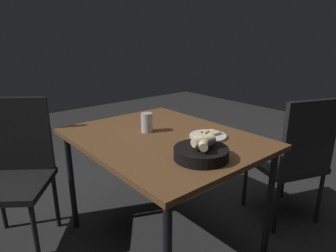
{
  "coord_description": "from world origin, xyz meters",
  "views": [
    {
      "loc": [
        -1.29,
        1.04,
        1.33
      ],
      "look_at": [
        0.01,
        -0.05,
        0.8
      ],
      "focal_mm": 30.65,
      "sensor_mm": 36.0,
      "label": 1
    }
  ],
  "objects_px": {
    "bread_basket": "(201,152)",
    "chair_near": "(294,155)",
    "dining_table": "(163,145)",
    "chair_far": "(15,165)",
    "pizza_plate": "(208,135)",
    "beer_glass": "(147,124)"
  },
  "relations": [
    {
      "from": "pizza_plate",
      "to": "bread_basket",
      "type": "distance_m",
      "value": 0.33
    },
    {
      "from": "chair_far",
      "to": "bread_basket",
      "type": "bearing_deg",
      "value": -148.25
    },
    {
      "from": "pizza_plate",
      "to": "beer_glass",
      "type": "relative_size",
      "value": 1.81
    },
    {
      "from": "bread_basket",
      "to": "chair_near",
      "type": "relative_size",
      "value": 0.29
    },
    {
      "from": "pizza_plate",
      "to": "chair_near",
      "type": "distance_m",
      "value": 0.74
    },
    {
      "from": "chair_near",
      "to": "chair_far",
      "type": "relative_size",
      "value": 0.99
    },
    {
      "from": "pizza_plate",
      "to": "beer_glass",
      "type": "xyz_separation_m",
      "value": [
        0.32,
        0.22,
        0.04
      ]
    },
    {
      "from": "chair_near",
      "to": "beer_glass",
      "type": "bearing_deg",
      "value": 57.83
    },
    {
      "from": "dining_table",
      "to": "chair_near",
      "type": "distance_m",
      "value": 0.97
    },
    {
      "from": "pizza_plate",
      "to": "beer_glass",
      "type": "distance_m",
      "value": 0.39
    },
    {
      "from": "dining_table",
      "to": "chair_far",
      "type": "bearing_deg",
      "value": 47.74
    },
    {
      "from": "dining_table",
      "to": "chair_near",
      "type": "bearing_deg",
      "value": -116.42
    },
    {
      "from": "dining_table",
      "to": "chair_far",
      "type": "relative_size",
      "value": 1.21
    },
    {
      "from": "beer_glass",
      "to": "chair_far",
      "type": "xyz_separation_m",
      "value": [
        0.51,
        0.68,
        -0.26
      ]
    },
    {
      "from": "beer_glass",
      "to": "chair_near",
      "type": "relative_size",
      "value": 0.13
    },
    {
      "from": "dining_table",
      "to": "chair_far",
      "type": "height_order",
      "value": "chair_far"
    },
    {
      "from": "chair_far",
      "to": "chair_near",
      "type": "bearing_deg",
      "value": -124.34
    },
    {
      "from": "dining_table",
      "to": "pizza_plate",
      "type": "distance_m",
      "value": 0.28
    },
    {
      "from": "beer_glass",
      "to": "dining_table",
      "type": "bearing_deg",
      "value": -169.11
    },
    {
      "from": "bread_basket",
      "to": "chair_near",
      "type": "bearing_deg",
      "value": -92.26
    },
    {
      "from": "dining_table",
      "to": "pizza_plate",
      "type": "bearing_deg",
      "value": -134.53
    },
    {
      "from": "bread_basket",
      "to": "beer_glass",
      "type": "distance_m",
      "value": 0.52
    }
  ]
}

